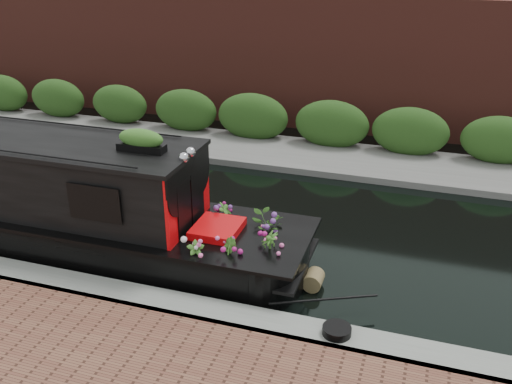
% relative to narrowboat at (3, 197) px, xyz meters
% --- Properties ---
extents(ground, '(80.00, 80.00, 0.00)m').
position_rel_narrowboat_xyz_m(ground, '(2.99, 1.85, -0.83)').
color(ground, black).
rests_on(ground, ground).
extents(near_bank_coping, '(40.00, 0.60, 0.50)m').
position_rel_narrowboat_xyz_m(near_bank_coping, '(2.99, -1.45, -0.83)').
color(near_bank_coping, gray).
rests_on(near_bank_coping, ground).
extents(far_bank_path, '(40.00, 2.40, 0.34)m').
position_rel_narrowboat_xyz_m(far_bank_path, '(2.99, 6.05, -0.83)').
color(far_bank_path, '#62625E').
rests_on(far_bank_path, ground).
extents(far_hedge, '(40.00, 1.10, 2.80)m').
position_rel_narrowboat_xyz_m(far_hedge, '(2.99, 6.95, -0.83)').
color(far_hedge, '#244717').
rests_on(far_hedge, ground).
extents(far_brick_wall, '(40.00, 1.00, 8.00)m').
position_rel_narrowboat_xyz_m(far_brick_wall, '(2.99, 9.05, -0.83)').
color(far_brick_wall, '#59261E').
rests_on(far_brick_wall, ground).
extents(narrowboat, '(11.84, 2.13, 2.76)m').
position_rel_narrowboat_xyz_m(narrowboat, '(0.00, 0.00, 0.00)').
color(narrowboat, black).
rests_on(narrowboat, ground).
extents(rope_fender, '(0.32, 0.38, 0.32)m').
position_rel_narrowboat_xyz_m(rope_fender, '(6.31, -0.00, -0.67)').
color(rope_fender, brown).
rests_on(rope_fender, ground).
extents(coiled_mooring_rope, '(0.42, 0.42, 0.12)m').
position_rel_narrowboat_xyz_m(coiled_mooring_rope, '(6.98, -1.43, -0.52)').
color(coiled_mooring_rope, black).
rests_on(coiled_mooring_rope, near_bank_coping).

